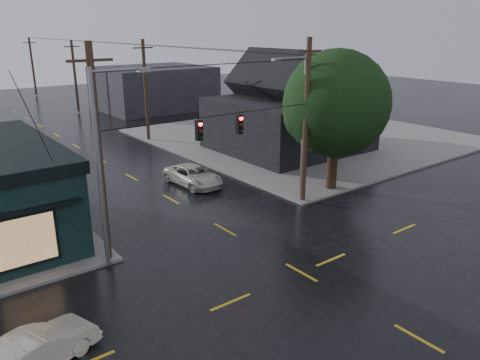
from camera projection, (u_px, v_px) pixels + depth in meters
ground_plane at (301, 272)px, 21.37m from camera, size 160.00×160.00×0.00m
sidewalk_ne at (304, 136)px, 47.99m from camera, size 28.00×28.00×0.15m
ne_building at (289, 101)px, 41.47m from camera, size 12.60×11.60×8.75m
corner_tree at (336, 104)px, 30.42m from camera, size 7.03×7.03×9.31m
utility_pole_nw at (109, 260)px, 22.53m from camera, size 2.00×0.32×10.15m
utility_pole_ne at (302, 202)px, 30.03m from camera, size 2.00×0.32×10.15m
utility_pole_far_a at (149, 140)px, 46.26m from camera, size 2.00×0.32×9.65m
utility_pole_far_b at (79, 113)px, 61.37m from camera, size 2.00×0.32×9.15m
utility_pole_far_c at (37, 96)px, 76.47m from camera, size 2.00×0.32×9.15m
span_signal_assembly at (220, 127)px, 24.56m from camera, size 13.00×0.48×1.23m
streetlight_nw at (109, 267)px, 21.83m from camera, size 5.40×0.30×9.15m
streetlight_ne at (300, 197)px, 30.85m from camera, size 5.40×0.30×9.15m
bg_building_east at (153, 88)px, 63.71m from camera, size 14.00×12.00×5.60m
sedan_cream at (37, 351)px, 15.17m from camera, size 4.38×2.70×1.36m
suv_silver at (193, 176)px, 33.02m from camera, size 2.56×5.06×1.37m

